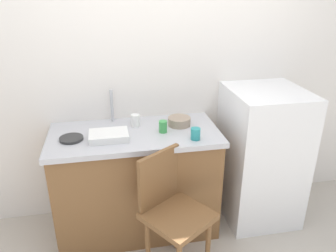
{
  "coord_description": "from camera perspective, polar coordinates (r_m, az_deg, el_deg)",
  "views": [
    {
      "loc": [
        -0.41,
        -1.64,
        1.92
      ],
      "look_at": [
        0.02,
        0.6,
        0.93
      ],
      "focal_mm": 35.38,
      "sensor_mm": 36.0,
      "label": 1
    }
  ],
  "objects": [
    {
      "name": "refrigerator",
      "position": [
        2.91,
        15.7,
        -4.9
      ],
      "size": [
        0.59,
        0.63,
        1.15
      ],
      "primitive_type": "cube",
      "color": "white",
      "rests_on": "ground_plane"
    },
    {
      "name": "cup_white",
      "position": [
        2.6,
        -5.63,
        0.96
      ],
      "size": [
        0.07,
        0.07,
        0.1
      ],
      "primitive_type": "cylinder",
      "color": "white",
      "rests_on": "countertop"
    },
    {
      "name": "back_wall",
      "position": [
        2.76,
        -2.05,
        8.79
      ],
      "size": [
        4.8,
        0.1,
        2.44
      ],
      "primitive_type": "cube",
      "color": "white",
      "rests_on": "ground_plane"
    },
    {
      "name": "cup_green",
      "position": [
        2.49,
        -0.87,
        -0.1
      ],
      "size": [
        0.06,
        0.06,
        0.09
      ],
      "primitive_type": "cylinder",
      "color": "green",
      "rests_on": "countertop"
    },
    {
      "name": "cabinet_base",
      "position": [
        2.74,
        -5.41,
        -9.77
      ],
      "size": [
        1.25,
        0.6,
        0.84
      ],
      "primitive_type": "cube",
      "color": "brown",
      "rests_on": "ground_plane"
    },
    {
      "name": "faucet",
      "position": [
        2.7,
        -9.64,
        3.48
      ],
      "size": [
        0.02,
        0.02,
        0.27
      ],
      "primitive_type": "cylinder",
      "color": "#B7B7BC",
      "rests_on": "countertop"
    },
    {
      "name": "cup_teal",
      "position": [
        2.38,
        4.76,
        -1.36
      ],
      "size": [
        0.07,
        0.07,
        0.09
      ],
      "primitive_type": "cylinder",
      "color": "teal",
      "rests_on": "countertop"
    },
    {
      "name": "dish_tray",
      "position": [
        2.43,
        -10.18,
        -1.65
      ],
      "size": [
        0.28,
        0.2,
        0.05
      ],
      "primitive_type": "cube",
      "color": "white",
      "rests_on": "countertop"
    },
    {
      "name": "terracotta_bowl",
      "position": [
        2.62,
        1.95,
        0.82
      ],
      "size": [
        0.18,
        0.18,
        0.06
      ],
      "primitive_type": "cylinder",
      "color": "gray",
      "rests_on": "countertop"
    },
    {
      "name": "hotplate",
      "position": [
        2.48,
        -16.32,
        -2.09
      ],
      "size": [
        0.17,
        0.17,
        0.02
      ],
      "primitive_type": "cylinder",
      "color": "#2D2D2D",
      "rests_on": "countertop"
    },
    {
      "name": "countertop",
      "position": [
        2.53,
        -5.79,
        -1.44
      ],
      "size": [
        1.29,
        0.64,
        0.04
      ],
      "primitive_type": "cube",
      "color": "#B7B7BC",
      "rests_on": "cabinet_base"
    },
    {
      "name": "chair",
      "position": [
        2.33,
        0.66,
        -14.1
      ],
      "size": [
        0.56,
        0.56,
        0.89
      ],
      "rotation": [
        0.0,
        0.0,
        0.6
      ],
      "color": "brown",
      "rests_on": "ground_plane"
    }
  ]
}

